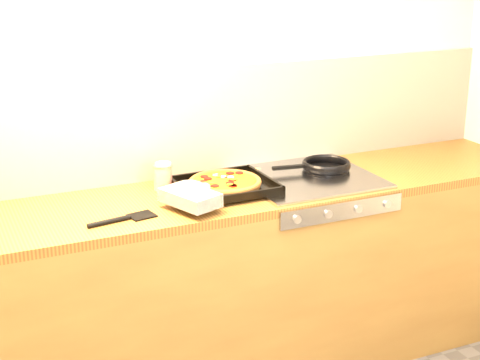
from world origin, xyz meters
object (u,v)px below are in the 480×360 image
pizza_on_tray (215,187)px  frying_pan (325,166)px  tomato_can (163,178)px  juice_glass (163,175)px

pizza_on_tray → frying_pan: size_ratio=1.35×
tomato_can → juice_glass: (0.01, 0.02, 0.00)m
pizza_on_tray → juice_glass: bearing=130.6°
pizza_on_tray → juice_glass: 0.26m
tomato_can → juice_glass: juice_glass is taller
frying_pan → tomato_can: (-0.78, 0.08, 0.02)m
tomato_can → juice_glass: 0.02m
pizza_on_tray → tomato_can: (-0.18, 0.17, 0.01)m
tomato_can → frying_pan: bearing=-6.2°
tomato_can → juice_glass: bearing=66.6°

